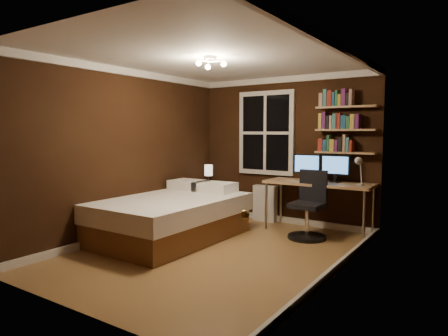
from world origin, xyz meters
The scene contains 24 objects.
floor centered at (0.00, 0.00, 0.00)m, with size 4.20×4.20×0.00m, color olive.
wall_back centered at (0.00, 2.10, 1.25)m, with size 3.20×0.04×2.50m, color black.
wall_left centered at (-1.60, 0.00, 1.25)m, with size 0.04×4.20×2.50m, color black.
wall_right centered at (1.60, 0.00, 1.25)m, with size 0.04×4.20×2.50m, color black.
ceiling centered at (0.00, 0.00, 2.50)m, with size 3.20×4.20×0.02m, color white.
window centered at (-0.35, 2.06, 1.55)m, with size 1.06×0.06×1.46m, color silver.
door centered at (1.59, -1.55, 1.02)m, with size 0.03×0.82×2.05m, color black, non-canonical shape.
door_knob centered at (1.55, -1.85, 1.00)m, with size 0.06×0.06×0.06m, color #B89244.
ceiling_fixture centered at (0.00, -0.10, 2.40)m, with size 0.44×0.44×0.18m, color beige, non-canonical shape.
bookshelf_lower centered at (1.08, 1.98, 1.25)m, with size 0.92×0.22×0.03m, color #9D714C.
books_row_lower centered at (1.08, 1.98, 1.38)m, with size 0.54×0.16×0.23m, color maroon, non-canonical shape.
bookshelf_middle centered at (1.08, 1.98, 1.60)m, with size 0.92×0.22×0.03m, color #9D714C.
books_row_middle centered at (1.08, 1.98, 1.73)m, with size 0.60×0.16×0.23m, color navy, non-canonical shape.
bookshelf_upper centered at (1.08, 1.98, 1.95)m, with size 0.92×0.22×0.03m, color #9D714C.
books_row_upper centered at (1.08, 1.98, 2.08)m, with size 0.54×0.16×0.23m, color #275B39, non-canonical shape.
bed centered at (-0.97, 0.18, 0.33)m, with size 1.63×2.25×0.76m.
nightstand centered at (-1.35, 1.72, 0.27)m, with size 0.43×0.43×0.53m, color brown.
bedside_lamp centered at (-1.35, 1.72, 0.75)m, with size 0.15×0.15×0.43m, color beige, non-canonical shape.
radiator centered at (-0.31, 1.99, 0.31)m, with size 0.42×0.15×0.63m, color silver.
desk centered at (0.74, 1.77, 0.73)m, with size 1.67×0.62×0.79m.
monitor_left centered at (0.51, 1.85, 1.00)m, with size 0.45×0.12×0.43m, color black, non-canonical shape.
monitor_right centered at (0.97, 1.85, 1.00)m, with size 0.45×0.12×0.43m, color black, non-canonical shape.
desk_lamp centered at (1.39, 1.67, 1.01)m, with size 0.14×0.32×0.44m, color silver, non-canonical shape.
office_chair centered at (0.76, 1.33, 0.38)m, with size 0.55×0.55×1.00m.
Camera 1 is at (2.94, -4.19, 1.57)m, focal length 32.00 mm.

